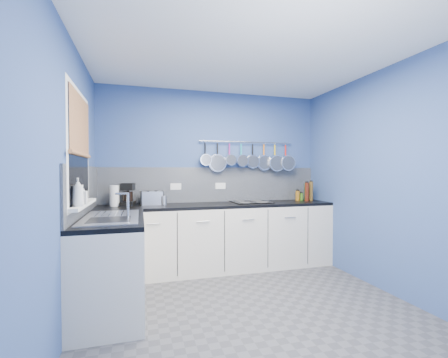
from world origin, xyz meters
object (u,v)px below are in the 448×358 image
paper_towel (115,196)px  toaster (152,198)px  soap_bottle_a (78,192)px  canister (164,200)px  coffee_maker (128,195)px  hob (251,202)px  soap_bottle_b (82,194)px

paper_towel → toaster: paper_towel is taller
soap_bottle_a → toaster: 1.50m
paper_towel → canister: bearing=-0.7°
coffee_maker → toaster: 0.31m
coffee_maker → toaster: bearing=21.7°
toaster → hob: toaster is taller
soap_bottle_b → hob: soap_bottle_b is taller
toaster → canister: size_ratio=2.31×
coffee_maker → canister: bearing=11.7°
canister → soap_bottle_a: bearing=-121.7°
canister → toaster: bearing=159.4°
toaster → canister: bearing=-20.3°
paper_towel → hob: bearing=-0.7°
coffee_maker → hob: size_ratio=0.56×
paper_towel → coffee_maker: coffee_maker is taller
canister → paper_towel: bearing=179.3°
soap_bottle_a → hob: size_ratio=0.46×
soap_bottle_b → coffee_maker: (0.34, 1.10, -0.09)m
soap_bottle_b → coffee_maker: size_ratio=0.59×
soap_bottle_b → canister: 1.36m
paper_towel → soap_bottle_b: bearing=-99.5°
soap_bottle_a → canister: 1.53m
soap_bottle_a → toaster: size_ratio=0.86×
paper_towel → hob: 1.84m
soap_bottle_a → coffee_maker: size_ratio=0.82×
soap_bottle_a → paper_towel: soap_bottle_a is taller
paper_towel → hob: (1.84, -0.02, -0.13)m
toaster → coffee_maker: bearing=-171.0°
coffee_maker → toaster: (0.30, 0.05, -0.06)m
soap_bottle_a → hob: 2.40m
paper_towel → coffee_maker: bearing=0.6°
soap_bottle_b → paper_towel: soap_bottle_b is taller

